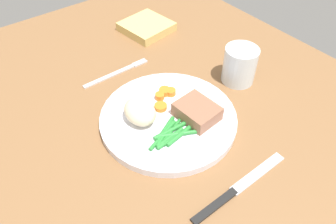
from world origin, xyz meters
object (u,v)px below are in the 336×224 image
dinner_plate (168,119)px  meat_portion (197,111)px  water_glass (239,67)px  knife (238,188)px  fork (116,73)px  napkin (146,27)px

dinner_plate → meat_portion: (3.59, 4.18, 2.22)cm
water_glass → meat_portion: bearing=-74.9°
dinner_plate → meat_portion: bearing=49.4°
knife → fork: bearing=175.8°
dinner_plate → meat_portion: size_ratio=3.45×
knife → water_glass: water_glass is taller
napkin → water_glass: bearing=7.6°
dinner_plate → meat_portion: 5.94cm
fork → dinner_plate: bearing=-2.7°
dinner_plate → knife: 19.03cm
meat_portion → fork: 23.41cm
knife → water_glass: bearing=129.8°
fork → knife: bearing=-3.5°
dinner_plate → napkin: napkin is taller
fork → napkin: 20.02cm
knife → water_glass: (-19.77, 20.51, 3.25)cm
knife → napkin: 52.24cm
fork → water_glass: size_ratio=2.05×
meat_portion → water_glass: water_glass is taller
meat_portion → knife: bearing=-16.1°
napkin → dinner_plate: bearing=-28.0°
water_glass → napkin: water_glass is taller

